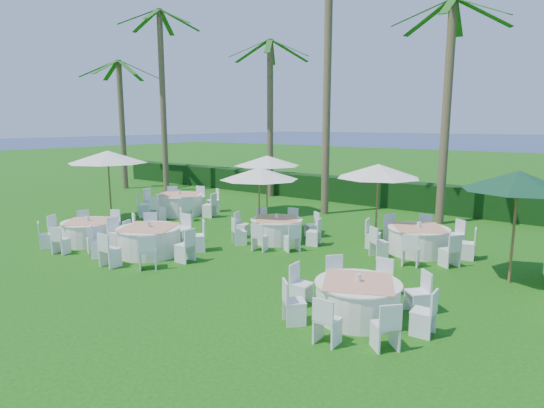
{
  "coord_description": "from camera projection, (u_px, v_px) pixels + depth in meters",
  "views": [
    {
      "loc": [
        9.66,
        -7.96,
        3.84
      ],
      "look_at": [
        1.13,
        3.44,
        1.3
      ],
      "focal_mm": 30.0,
      "sensor_mm": 36.0,
      "label": 1
    }
  ],
  "objects": [
    {
      "name": "ground",
      "position": [
        166.0,
        263.0,
        12.65
      ],
      "size": [
        120.0,
        120.0,
        0.0
      ],
      "primitive_type": "plane",
      "color": "#15530E",
      "rests_on": "ground"
    },
    {
      "name": "hedge",
      "position": [
        359.0,
        191.0,
        22.0
      ],
      "size": [
        34.0,
        1.0,
        1.2
      ],
      "primitive_type": "cube",
      "color": "black",
      "rests_on": "ground"
    },
    {
      "name": "banquet_table_a",
      "position": [
        89.0,
        231.0,
        14.68
      ],
      "size": [
        2.86,
        2.86,
        0.89
      ],
      "color": "white",
      "rests_on": "ground"
    },
    {
      "name": "banquet_table_b",
      "position": [
        149.0,
        240.0,
        13.45
      ],
      "size": [
        3.29,
        3.29,
        0.99
      ],
      "color": "white",
      "rests_on": "ground"
    },
    {
      "name": "banquet_table_c",
      "position": [
        358.0,
        299.0,
        9.03
      ],
      "size": [
        3.0,
        3.0,
        0.92
      ],
      "color": "white",
      "rests_on": "ground"
    },
    {
      "name": "banquet_table_d",
      "position": [
        179.0,
        204.0,
        19.35
      ],
      "size": [
        3.45,
        3.45,
        1.03
      ],
      "color": "white",
      "rests_on": "ground"
    },
    {
      "name": "banquet_table_e",
      "position": [
        277.0,
        229.0,
        14.96
      ],
      "size": [
        2.99,
        2.99,
        0.91
      ],
      "color": "white",
      "rests_on": "ground"
    },
    {
      "name": "banquet_table_f",
      "position": [
        418.0,
        240.0,
        13.55
      ],
      "size": [
        3.15,
        3.15,
        0.95
      ],
      "color": "white",
      "rests_on": "ground"
    },
    {
      "name": "umbrella_a",
      "position": [
        108.0,
        157.0,
        17.73
      ],
      "size": [
        3.03,
        3.03,
        2.78
      ],
      "color": "brown",
      "rests_on": "ground"
    },
    {
      "name": "umbrella_b",
      "position": [
        259.0,
        174.0,
        15.36
      ],
      "size": [
        2.68,
        2.68,
        2.37
      ],
      "color": "brown",
      "rests_on": "ground"
    },
    {
      "name": "umbrella_c",
      "position": [
        267.0,
        161.0,
        19.32
      ],
      "size": [
        2.81,
        2.81,
        2.48
      ],
      "color": "brown",
      "rests_on": "ground"
    },
    {
      "name": "umbrella_d",
      "position": [
        378.0,
        171.0,
        14.53
      ],
      "size": [
        2.69,
        2.69,
        2.55
      ],
      "color": "brown",
      "rests_on": "ground"
    },
    {
      "name": "umbrella_green",
      "position": [
        518.0,
        181.0,
        10.65
      ],
      "size": [
        2.55,
        2.55,
        2.75
      ],
      "color": "brown",
      "rests_on": "ground"
    },
    {
      "name": "palm_a",
      "position": [
        163.0,
        94.0,
        25.16
      ],
      "size": [
        4.4,
        4.0,
        9.91
      ],
      "color": "brown",
      "rests_on": "ground"
    },
    {
      "name": "palm_b",
      "position": [
        270.0,
        111.0,
        23.49
      ],
      "size": [
        4.41,
        4.04,
        8.02
      ],
      "color": "brown",
      "rests_on": "ground"
    },
    {
      "name": "palm_c",
      "position": [
        328.0,
        64.0,
        18.49
      ],
      "size": [
        4.4,
        4.13,
        11.49
      ],
      "color": "brown",
      "rests_on": "ground"
    },
    {
      "name": "palm_d",
      "position": [
        447.0,
        103.0,
        16.83
      ],
      "size": [
        4.19,
        4.39,
        8.26
      ],
      "color": "brown",
      "rests_on": "ground"
    },
    {
      "name": "palm_f",
      "position": [
        122.0,
        118.0,
        26.43
      ],
      "size": [
        4.35,
        4.28,
        7.4
      ],
      "color": "brown",
      "rests_on": "ground"
    }
  ]
}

